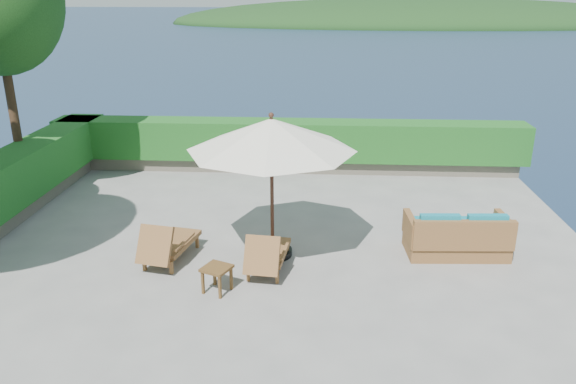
# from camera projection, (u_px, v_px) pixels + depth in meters

# --- Properties ---
(ground) EXTENTS (12.00, 12.00, 0.00)m
(ground) POSITION_uv_depth(u_px,v_px,m) (268.00, 266.00, 9.84)
(ground) COLOR gray
(ground) RESTS_ON ground
(foundation) EXTENTS (12.00, 12.00, 3.00)m
(foundation) POSITION_uv_depth(u_px,v_px,m) (269.00, 341.00, 10.37)
(foundation) COLOR #5D564A
(foundation) RESTS_ON ocean
(offshore_island) EXTENTS (126.00, 57.60, 12.60)m
(offshore_island) POSITION_uv_depth(u_px,v_px,m) (419.00, 24.00, 141.02)
(offshore_island) COLOR black
(offshore_island) RESTS_ON ocean
(planter_wall_far) EXTENTS (12.00, 0.60, 0.36)m
(planter_wall_far) POSITION_uv_depth(u_px,v_px,m) (288.00, 164.00, 15.05)
(planter_wall_far) COLOR #686053
(planter_wall_far) RESTS_ON ground
(hedge_far) EXTENTS (12.40, 0.90, 1.00)m
(hedge_far) POSITION_uv_depth(u_px,v_px,m) (288.00, 140.00, 14.82)
(hedge_far) COLOR #174C15
(hedge_far) RESTS_ON planter_wall_far
(patio_umbrella) EXTENTS (2.99, 2.99, 2.63)m
(patio_umbrella) POSITION_uv_depth(u_px,v_px,m) (271.00, 136.00, 9.52)
(patio_umbrella) COLOR black
(patio_umbrella) RESTS_ON ground
(lounge_left) EXTENTS (0.87, 1.55, 0.84)m
(lounge_left) POSITION_uv_depth(u_px,v_px,m) (168.00, 244.00, 9.88)
(lounge_left) COLOR brown
(lounge_left) RESTS_ON ground
(lounge_right) EXTENTS (0.72, 1.46, 0.81)m
(lounge_right) POSITION_uv_depth(u_px,v_px,m) (267.00, 253.00, 9.55)
(lounge_right) COLOR brown
(lounge_right) RESTS_ON ground
(side_table) EXTENTS (0.54, 0.54, 0.44)m
(side_table) POSITION_uv_depth(u_px,v_px,m) (217.00, 271.00, 8.88)
(side_table) COLOR brown
(side_table) RESTS_ON ground
(wicker_loveseat) EXTENTS (1.86, 1.02, 0.89)m
(wicker_loveseat) POSITION_uv_depth(u_px,v_px,m) (457.00, 237.00, 10.15)
(wicker_loveseat) COLOR brown
(wicker_loveseat) RESTS_ON ground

